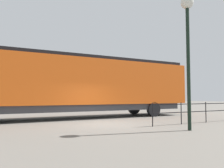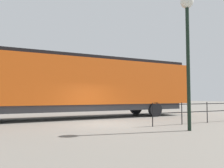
% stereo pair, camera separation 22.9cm
% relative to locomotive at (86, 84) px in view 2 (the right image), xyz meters
% --- Properties ---
extents(ground_plane, '(120.00, 120.00, 0.00)m').
position_rel_locomotive_xyz_m(ground_plane, '(3.80, -0.38, -2.44)').
color(ground_plane, '#666059').
extents(locomotive, '(3.03, 17.65, 4.37)m').
position_rel_locomotive_xyz_m(locomotive, '(0.00, 0.00, 0.00)').
color(locomotive, '#D15114').
rests_on(locomotive, ground_plane).
extents(lamp_post, '(0.59, 0.59, 6.21)m').
position_rel_locomotive_xyz_m(lamp_post, '(7.74, 2.13, 2.20)').
color(lamp_post, black).
rests_on(lamp_post, ground_plane).
extents(platform_fence, '(0.05, 9.91, 1.20)m').
position_rel_locomotive_xyz_m(platform_fence, '(5.92, 6.39, -1.66)').
color(platform_fence, black).
rests_on(platform_fence, ground_plane).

